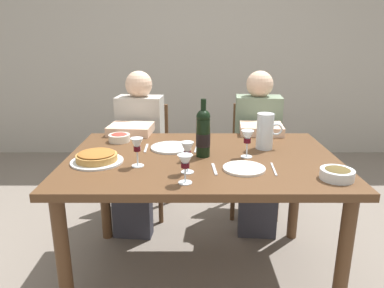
# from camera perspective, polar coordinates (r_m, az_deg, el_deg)

# --- Properties ---
(ground_plane) EXTENTS (8.00, 8.00, 0.00)m
(ground_plane) POSITION_cam_1_polar(r_m,az_deg,el_deg) (2.38, 1.59, -19.62)
(ground_plane) COLOR slate
(back_wall) EXTENTS (8.00, 0.10, 2.80)m
(back_wall) POSITION_cam_1_polar(r_m,az_deg,el_deg) (4.36, 0.98, 16.65)
(back_wall) COLOR #B2ADA3
(back_wall) RESTS_ON ground
(dining_table) EXTENTS (1.50, 1.00, 0.76)m
(dining_table) POSITION_cam_1_polar(r_m,az_deg,el_deg) (2.05, 1.73, -4.44)
(dining_table) COLOR brown
(dining_table) RESTS_ON ground
(wine_bottle) EXTENTS (0.08, 0.08, 0.32)m
(wine_bottle) POSITION_cam_1_polar(r_m,az_deg,el_deg) (1.99, 1.98, 1.75)
(wine_bottle) COLOR black
(wine_bottle) RESTS_ON dining_table
(water_pitcher) EXTENTS (0.15, 0.10, 0.21)m
(water_pitcher) POSITION_cam_1_polar(r_m,az_deg,el_deg) (2.18, 11.64, 1.65)
(water_pitcher) COLOR silver
(water_pitcher) RESTS_ON dining_table
(baked_tart) EXTENTS (0.28, 0.28, 0.06)m
(baked_tart) POSITION_cam_1_polar(r_m,az_deg,el_deg) (1.99, -14.58, -2.03)
(baked_tart) COLOR silver
(baked_tart) RESTS_ON dining_table
(salad_bowl) EXTENTS (0.14, 0.14, 0.06)m
(salad_bowl) POSITION_cam_1_polar(r_m,az_deg,el_deg) (2.34, -11.18, 1.07)
(salad_bowl) COLOR silver
(salad_bowl) RESTS_ON dining_table
(olive_bowl) EXTENTS (0.16, 0.16, 0.06)m
(olive_bowl) POSITION_cam_1_polar(r_m,az_deg,el_deg) (1.83, 22.11, -4.32)
(olive_bowl) COLOR silver
(olive_bowl) RESTS_ON dining_table
(wine_glass_left_diner) EXTENTS (0.07, 0.07, 0.15)m
(wine_glass_left_diner) POSITION_cam_1_polar(r_m,az_deg,el_deg) (2.00, 8.92, 0.90)
(wine_glass_left_diner) COLOR silver
(wine_glass_left_diner) RESTS_ON dining_table
(wine_glass_right_diner) EXTENTS (0.06, 0.06, 0.16)m
(wine_glass_right_diner) POSITION_cam_1_polar(r_m,az_deg,el_deg) (1.76, -0.53, -1.14)
(wine_glass_right_diner) COLOR silver
(wine_glass_right_diner) RESTS_ON dining_table
(wine_glass_centre) EXTENTS (0.07, 0.07, 0.14)m
(wine_glass_centre) POSITION_cam_1_polar(r_m,az_deg,el_deg) (1.63, -0.88, -2.99)
(wine_glass_centre) COLOR silver
(wine_glass_centre) RESTS_ON dining_table
(wine_glass_spare) EXTENTS (0.07, 0.07, 0.15)m
(wine_glass_spare) POSITION_cam_1_polar(r_m,az_deg,el_deg) (1.86, -8.46, -0.36)
(wine_glass_spare) COLOR silver
(wine_glass_spare) RESTS_ON dining_table
(dinner_plate_left_setting) EXTENTS (0.24, 0.24, 0.01)m
(dinner_plate_left_setting) POSITION_cam_1_polar(r_m,az_deg,el_deg) (2.17, -3.09, -0.55)
(dinner_plate_left_setting) COLOR silver
(dinner_plate_left_setting) RESTS_ON dining_table
(dinner_plate_right_setting) EXTENTS (0.21, 0.21, 0.01)m
(dinner_plate_right_setting) POSITION_cam_1_polar(r_m,az_deg,el_deg) (1.85, 8.41, -3.84)
(dinner_plate_right_setting) COLOR white
(dinner_plate_right_setting) RESTS_ON dining_table
(fork_left_setting) EXTENTS (0.02, 0.16, 0.00)m
(fork_left_setting) POSITION_cam_1_polar(r_m,az_deg,el_deg) (2.18, -7.03, -0.63)
(fork_left_setting) COLOR silver
(fork_left_setting) RESTS_ON dining_table
(knife_left_setting) EXTENTS (0.03, 0.18, 0.00)m
(knife_left_setting) POSITION_cam_1_polar(r_m,az_deg,el_deg) (2.16, 0.88, -0.64)
(knife_left_setting) COLOR silver
(knife_left_setting) RESTS_ON dining_table
(knife_right_setting) EXTENTS (0.02, 0.18, 0.00)m
(knife_right_setting) POSITION_cam_1_polar(r_m,az_deg,el_deg) (1.87, 12.96, -3.89)
(knife_right_setting) COLOR silver
(knife_right_setting) RESTS_ON dining_table
(spoon_right_setting) EXTENTS (0.02, 0.16, 0.00)m
(spoon_right_setting) POSITION_cam_1_polar(r_m,az_deg,el_deg) (1.83, 3.75, -3.97)
(spoon_right_setting) COLOR silver
(spoon_right_setting) RESTS_ON dining_table
(chair_left) EXTENTS (0.44, 0.44, 0.87)m
(chair_left) POSITION_cam_1_polar(r_m,az_deg,el_deg) (2.98, -7.25, -1.19)
(chair_left) COLOR brown
(chair_left) RESTS_ON ground
(diner_left) EXTENTS (0.37, 0.53, 1.16)m
(diner_left) POSITION_cam_1_polar(r_m,az_deg,el_deg) (2.73, -8.36, -0.32)
(diner_left) COLOR #B7B2A8
(diner_left) RESTS_ON ground
(chair_right) EXTENTS (0.43, 0.43, 0.87)m
(chair_right) POSITION_cam_1_polar(r_m,az_deg,el_deg) (3.01, 10.00, -1.15)
(chair_right) COLOR brown
(chair_right) RESTS_ON ground
(diner_right) EXTENTS (0.37, 0.53, 1.16)m
(diner_right) POSITION_cam_1_polar(r_m,az_deg,el_deg) (2.75, 10.55, -0.29)
(diner_right) COLOR gray
(diner_right) RESTS_ON ground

